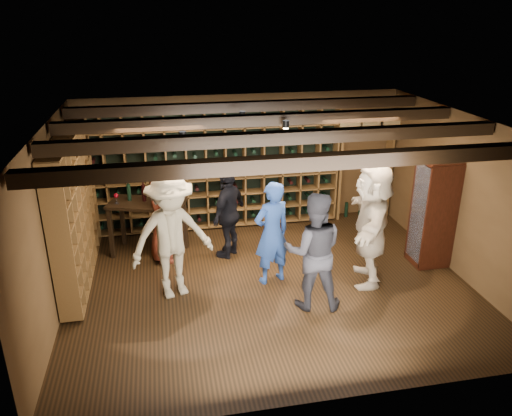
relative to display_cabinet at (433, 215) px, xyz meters
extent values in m
plane|color=black|center=(-2.71, -0.20, -0.86)|extent=(6.00, 6.00, 0.00)
plane|color=#4F361B|center=(-2.71, 2.30, 0.39)|extent=(6.00, 0.00, 6.00)
plane|color=#4F361B|center=(-2.71, -2.70, 0.39)|extent=(6.00, 0.00, 6.00)
plane|color=#4F361B|center=(-5.71, -0.20, 0.39)|extent=(0.00, 5.00, 5.00)
plane|color=#4F361B|center=(0.29, -0.20, 0.39)|extent=(0.00, 5.00, 5.00)
plane|color=black|center=(-2.71, -0.20, 1.64)|extent=(6.00, 6.00, 0.00)
cube|color=black|center=(-2.71, -1.80, 1.56)|extent=(5.90, 0.18, 0.16)
cube|color=black|center=(-2.71, -0.70, 1.56)|extent=(5.90, 0.18, 0.16)
cube|color=black|center=(-2.71, 0.40, 1.56)|extent=(5.90, 0.18, 0.16)
cube|color=black|center=(-2.71, 1.50, 1.56)|extent=(5.90, 0.18, 0.16)
cylinder|color=black|center=(-3.91, -0.20, 1.53)|extent=(0.10, 0.10, 0.10)
cylinder|color=black|center=(-2.41, 0.20, 1.53)|extent=(0.10, 0.10, 0.10)
cylinder|color=black|center=(-1.31, -0.50, 1.53)|extent=(0.10, 0.10, 0.10)
cylinder|color=black|center=(-2.91, 1.00, 1.53)|extent=(0.10, 0.10, 0.10)
cube|color=brown|center=(-3.24, 2.13, 0.29)|extent=(4.65, 0.30, 2.20)
cube|color=black|center=(-3.24, 2.13, 0.29)|extent=(4.56, 0.02, 2.16)
cube|color=brown|center=(-5.54, 0.62, 0.29)|extent=(0.30, 2.65, 2.20)
cube|color=black|center=(-5.54, 0.62, 0.29)|extent=(0.29, 0.02, 2.16)
cube|color=brown|center=(-0.31, 2.12, 0.99)|extent=(1.15, 0.32, 0.04)
cube|color=brown|center=(0.21, 2.12, 0.07)|extent=(0.05, 0.28, 1.85)
cube|color=brown|center=(-0.83, 2.12, 0.07)|extent=(0.05, 0.28, 1.85)
cube|color=#9E824F|center=(-0.71, 2.12, 1.11)|extent=(0.40, 0.30, 0.20)
cube|color=#9E824F|center=(-0.26, 2.12, 1.11)|extent=(0.40, 0.30, 0.20)
cube|color=#9E824F|center=(0.09, 2.12, 1.11)|extent=(0.40, 0.30, 0.20)
cube|color=black|center=(0.01, 0.00, -0.81)|extent=(0.55, 0.50, 0.10)
cube|color=black|center=(0.01, 0.00, 0.04)|extent=(0.55, 0.50, 1.70)
cube|color=white|center=(-0.25, 0.00, 0.04)|extent=(0.01, 0.46, 1.60)
cube|color=black|center=(0.01, 0.00, 0.04)|extent=(0.50, 0.44, 0.02)
sphere|color=#59260C|center=(-0.01, 0.00, 0.14)|extent=(0.18, 0.18, 0.18)
imported|color=navy|center=(-2.67, -0.09, -0.04)|extent=(0.68, 0.55, 1.62)
imported|color=black|center=(-2.26, -0.86, 0.00)|extent=(0.95, 0.81, 1.70)
imported|color=maroon|center=(-4.24, 0.98, -0.05)|extent=(0.62, 0.85, 1.61)
imported|color=black|center=(-3.18, 0.90, -0.08)|extent=(0.85, 0.95, 1.55)
imported|color=#7C7156|center=(-4.15, -0.18, 0.08)|extent=(1.37, 1.04, 1.88)
imported|color=tan|center=(-1.21, -0.35, 0.09)|extent=(1.12, 1.85, 1.90)
cube|color=black|center=(-4.51, 1.25, 0.05)|extent=(1.37, 0.98, 0.05)
cube|color=black|center=(-5.13, 1.19, -0.41)|extent=(0.08, 0.08, 0.89)
cube|color=black|center=(-4.06, 0.82, -0.41)|extent=(0.08, 0.08, 0.89)
cube|color=black|center=(-4.97, 1.68, -0.41)|extent=(0.08, 0.08, 0.89)
cube|color=black|center=(-3.89, 1.31, -0.41)|extent=(0.08, 0.08, 0.89)
cylinder|color=black|center=(-4.79, 1.40, 0.22)|extent=(0.07, 0.07, 0.28)
cylinder|color=black|center=(-4.54, 1.32, 0.22)|extent=(0.07, 0.07, 0.28)
cylinder|color=black|center=(-4.25, 1.22, 0.22)|extent=(0.07, 0.07, 0.28)
camera|label=1|loc=(-4.20, -6.70, 3.09)|focal=35.00mm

